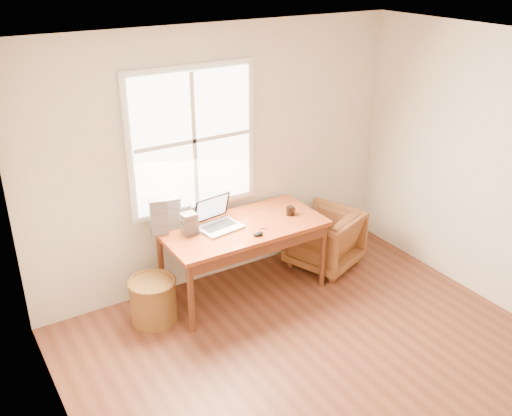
% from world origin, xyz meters
% --- Properties ---
extents(room_shell, '(4.04, 4.54, 2.64)m').
position_xyz_m(room_shell, '(-0.02, 0.16, 1.32)').
color(room_shell, brown).
rests_on(room_shell, ground).
extents(desk, '(1.60, 0.80, 0.04)m').
position_xyz_m(desk, '(0.00, 1.80, 0.73)').
color(desk, brown).
rests_on(desk, room_shell).
extents(armchair, '(0.88, 0.89, 0.64)m').
position_xyz_m(armchair, '(1.02, 1.80, 0.32)').
color(armchair, brown).
rests_on(armchair, room_shell).
extents(wicker_stool, '(0.51, 0.51, 0.42)m').
position_xyz_m(wicker_stool, '(-0.97, 1.80, 0.21)').
color(wicker_stool, brown).
rests_on(wicker_stool, room_shell).
extents(laptop, '(0.48, 0.50, 0.31)m').
position_xyz_m(laptop, '(-0.22, 1.84, 0.91)').
color(laptop, '#A7ABAE').
rests_on(laptop, desk).
extents(mouse, '(0.11, 0.07, 0.03)m').
position_xyz_m(mouse, '(0.01, 1.53, 0.77)').
color(mouse, black).
rests_on(mouse, desk).
extents(coffee_mug, '(0.09, 0.09, 0.09)m').
position_xyz_m(coffee_mug, '(0.52, 1.75, 0.79)').
color(coffee_mug, black).
rests_on(coffee_mug, desk).
extents(cd_stack_a, '(0.18, 0.16, 0.31)m').
position_xyz_m(cd_stack_a, '(-0.60, 2.13, 0.91)').
color(cd_stack_a, silver).
rests_on(cd_stack_a, desk).
extents(cd_stack_b, '(0.14, 0.12, 0.21)m').
position_xyz_m(cd_stack_b, '(-0.52, 1.91, 0.86)').
color(cd_stack_b, '#28272D').
rests_on(cd_stack_b, desk).
extents(cd_stack_c, '(0.19, 0.17, 0.35)m').
position_xyz_m(cd_stack_c, '(-0.75, 2.07, 0.93)').
color(cd_stack_c, '#A09FAD').
rests_on(cd_stack_c, desk).
extents(cd_stack_d, '(0.16, 0.15, 0.17)m').
position_xyz_m(cd_stack_d, '(-0.31, 2.13, 0.83)').
color(cd_stack_d, '#B8BBC4').
rests_on(cd_stack_d, desk).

